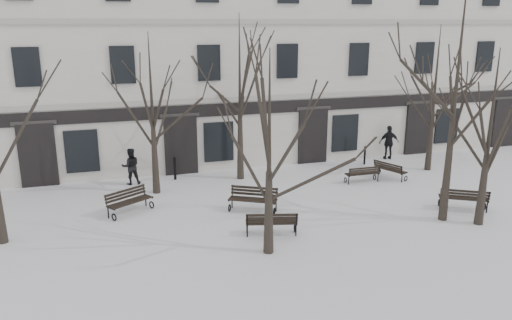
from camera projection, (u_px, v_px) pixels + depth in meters
name	position (u px, v px, depth m)	size (l,w,h in m)	color
ground	(310.00, 225.00, 18.49)	(100.00, 100.00, 0.00)	silver
building	(225.00, 54.00, 28.97)	(40.40, 10.20, 11.40)	silver
tree_1	(269.00, 130.00, 15.21)	(4.58, 4.58, 6.54)	black
tree_2	(458.00, 69.00, 17.52)	(6.34, 6.34, 9.06)	black
tree_3	(492.00, 118.00, 17.53)	(4.51, 4.51, 6.44)	black
tree_4	(151.00, 95.00, 20.88)	(4.83, 4.83, 6.91)	black
tree_5	(240.00, 78.00, 22.77)	(5.38, 5.38, 7.69)	black
tree_6	(436.00, 81.00, 24.31)	(5.02, 5.02, 7.18)	black
bench_0	(129.00, 201.00, 19.55)	(1.90, 1.54, 0.94)	black
bench_1	(271.00, 222.00, 17.46)	(1.89, 1.08, 0.91)	black
bench_2	(464.00, 198.00, 19.85)	(1.90, 1.51, 0.93)	black
bench_3	(253.00, 198.00, 19.74)	(1.97, 1.53, 0.96)	black
bench_4	(363.00, 173.00, 23.33)	(1.62, 0.61, 0.81)	black
bench_5	(390.00, 169.00, 23.96)	(1.15, 1.71, 0.82)	black
bollard_a	(175.00, 168.00, 23.71)	(0.14, 0.14, 1.11)	black
bollard_b	(365.00, 155.00, 26.30)	(0.13, 0.13, 1.00)	black
pedestrian_b	(132.00, 184.00, 23.20)	(0.83, 0.65, 1.71)	black
pedestrian_c	(388.00, 159.00, 27.51)	(1.09, 0.45, 1.86)	black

